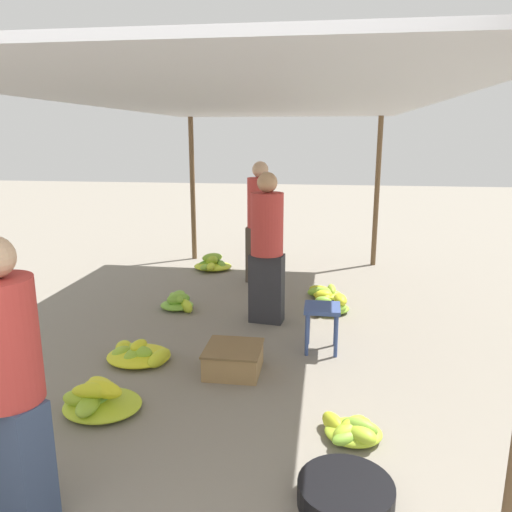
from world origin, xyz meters
name	(u,v)px	position (x,y,z in m)	size (l,w,h in m)	color
canopy_post_back_left	(193,190)	(-1.49, 6.49, 1.16)	(0.08, 0.08, 2.33)	brown
canopy_post_back_right	(377,193)	(1.49, 6.49, 1.16)	(0.08, 0.08, 2.33)	brown
canopy_tarp	(255,102)	(0.00, 3.40, 2.35)	(3.37, 6.59, 0.04)	#B2B2B7
vendor_foreground	(9,384)	(-0.84, 0.56, 0.82)	(0.44, 0.44, 1.58)	#384766
stool	(322,315)	(0.70, 3.04, 0.36)	(0.34, 0.34, 0.45)	#384C84
basin_black	(346,494)	(0.87, 0.95, 0.07)	(0.55, 0.55, 0.13)	black
banana_pile_left_0	(99,399)	(-0.93, 1.67, 0.11)	(0.60, 0.55, 0.27)	#95C031
banana_pile_left_1	(139,354)	(-0.97, 2.56, 0.06)	(0.62, 0.52, 0.20)	#CAD528
banana_pile_left_2	(212,264)	(-1.03, 5.84, 0.08)	(0.59, 0.61, 0.25)	#BBCF2B
banana_pile_left_3	(178,301)	(-1.02, 3.99, 0.10)	(0.47, 0.45, 0.21)	#81B835
banana_pile_right_0	(352,430)	(0.94, 1.58, 0.07)	(0.44, 0.41, 0.17)	#A5C62F
banana_pile_right_1	(331,307)	(0.80, 4.12, 0.08)	(0.44, 0.45, 0.23)	#7EB735
banana_pile_right_2	(326,293)	(0.74, 4.65, 0.07)	(0.46, 0.45, 0.17)	#8ABC33
crate_near	(233,359)	(-0.06, 2.47, 0.12)	(0.49, 0.49, 0.23)	#9E7A4C
shopper_walking_mid	(260,221)	(-0.20, 5.29, 0.88)	(0.40, 0.40, 1.70)	#4C4238
shopper_walking_far	(267,246)	(0.08, 3.74, 0.86)	(0.40, 0.40, 1.66)	#2D2D33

